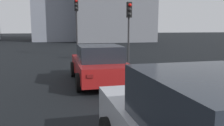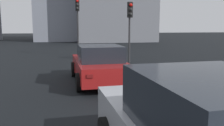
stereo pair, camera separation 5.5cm
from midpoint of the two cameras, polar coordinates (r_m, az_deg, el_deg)
The scene contains 4 objects.
car_red_lead at distance 9.43m, azimuth -3.28°, elevation -0.33°, with size 4.22×2.08×1.46m.
traffic_light_near_left at distance 18.06m, azimuth -8.47°, elevation 11.17°, with size 0.32×0.30×4.18m.
traffic_light_near_right at distance 14.52m, azimuth 3.97°, elevation 10.29°, with size 0.32×0.30×3.60m.
building_facade_left at distance 39.53m, azimuth -0.90°, elevation 12.79°, with size 14.57×11.00×10.05m, color slate.
Camera 1 is at (-0.03, 1.68, 2.18)m, focal length 38.65 mm.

